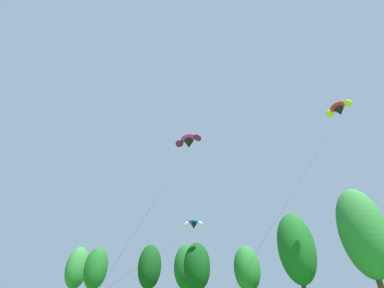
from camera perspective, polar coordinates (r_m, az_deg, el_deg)
The scene contains 11 objects.
treeline_tree_a at distance 64.99m, azimuth -24.53°, elevation -24.04°, with size 4.63×4.63×10.47m.
treeline_tree_b at distance 58.60m, azimuth -20.88°, elevation -24.71°, with size 4.44×4.44×9.76m.
treeline_tree_c at distance 55.59m, azimuth -9.56°, elevation -25.61°, with size 4.55×4.55×10.17m.
treeline_tree_d at distance 51.49m, azimuth -1.37°, elevation -25.95°, with size 4.42×4.42×9.70m.
treeline_tree_e at distance 44.20m, azimuth 1.13°, elevation -25.89°, with size 4.20×4.20×8.89m.
treeline_tree_f at distance 44.62m, azimuth 12.31°, elevation -25.76°, with size 4.05×4.05×8.35m.
treeline_tree_g at distance 41.68m, azimuth 22.47°, elevation -20.81°, with size 5.09×5.09×12.19m.
treeline_tree_h at distance 41.24m, azimuth 34.14°, elevation -16.02°, with size 5.69×5.69×14.42m.
parafoil_kite_high_magenta at distance 31.55m, azimuth -0.80°, elevation 0.69°, with size 5.15×9.11×17.64m.
parafoil_kite_mid_red_yellow at distance 41.04m, azimuth 30.21°, elevation 6.86°, with size 14.20×17.36×23.46m.
parafoil_kite_far_blue_white at distance 42.60m, azimuth 0.37°, elevation -17.57°, with size 4.36×22.33×10.50m.
Camera 1 is at (11.07, 4.72, 2.08)m, focal length 23.62 mm.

